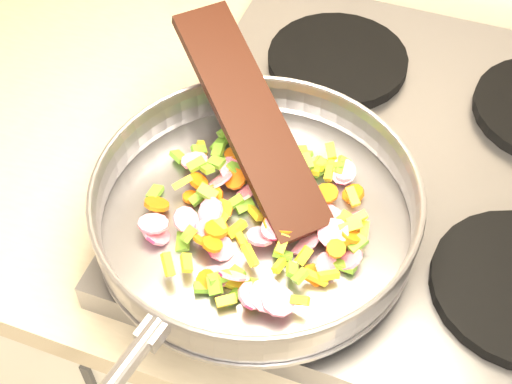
% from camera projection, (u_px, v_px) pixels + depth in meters
% --- Properties ---
extents(cooktop, '(0.60, 0.60, 0.04)m').
position_uv_depth(cooktop, '(413.00, 173.00, 0.88)').
color(cooktop, '#939399').
rests_on(cooktop, counter_top).
extents(grate_fl, '(0.19, 0.19, 0.02)m').
position_uv_depth(grate_fl, '(268.00, 213.00, 0.80)').
color(grate_fl, black).
rests_on(grate_fl, cooktop).
extents(grate_bl, '(0.19, 0.19, 0.02)m').
position_uv_depth(grate_bl, '(337.00, 60.00, 0.97)').
color(grate_bl, black).
rests_on(grate_bl, cooktop).
extents(saute_pan, '(0.39, 0.56, 0.06)m').
position_uv_depth(saute_pan, '(255.00, 205.00, 0.76)').
color(saute_pan, '#9E9EA5').
rests_on(saute_pan, grate_fl).
extents(vegetable_heap, '(0.25, 0.25, 0.04)m').
position_uv_depth(vegetable_heap, '(265.00, 214.00, 0.77)').
color(vegetable_heap, '#69AC2A').
rests_on(vegetable_heap, saute_pan).
extents(wooden_spatula, '(0.25, 0.24, 0.11)m').
position_uv_depth(wooden_spatula, '(250.00, 118.00, 0.78)').
color(wooden_spatula, black).
rests_on(wooden_spatula, saute_pan).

